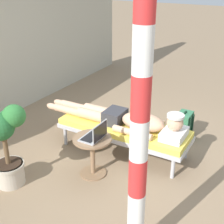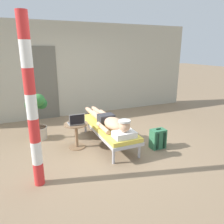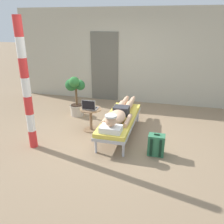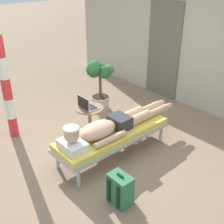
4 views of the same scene
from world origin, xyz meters
name	(u,v)px [view 4 (image 4 of 4)]	position (x,y,z in m)	size (l,w,h in m)	color
ground_plane	(104,153)	(0.00, 0.00, 0.00)	(40.00, 40.00, 0.00)	#8C7256
house_wall_back	(212,43)	(0.10, 2.55, 1.35)	(7.60, 0.20, 2.70)	#B2AD99
house_door_panel	(163,50)	(-0.92, 2.44, 1.02)	(0.84, 0.03, 2.04)	#625F54
lounge_chair	(113,135)	(0.10, 0.10, 0.35)	(0.63, 1.87, 0.42)	#B7B7BC
person_reclining	(110,126)	(0.10, 0.04, 0.52)	(0.53, 2.17, 0.33)	white
side_table	(90,116)	(-0.58, 0.18, 0.36)	(0.48, 0.48, 0.52)	#8C6B4C
laptop	(87,105)	(-0.58, 0.13, 0.58)	(0.31, 0.24, 0.23)	#A5A8AD
backpack	(120,189)	(0.94, -0.51, 0.20)	(0.30, 0.26, 0.42)	#33724C
potted_plant	(99,80)	(-1.25, 0.94, 0.63)	(0.47, 0.60, 1.07)	#BFB29E
porch_post	(3,68)	(-1.43, -0.83, 1.21)	(0.15, 0.15, 2.43)	red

